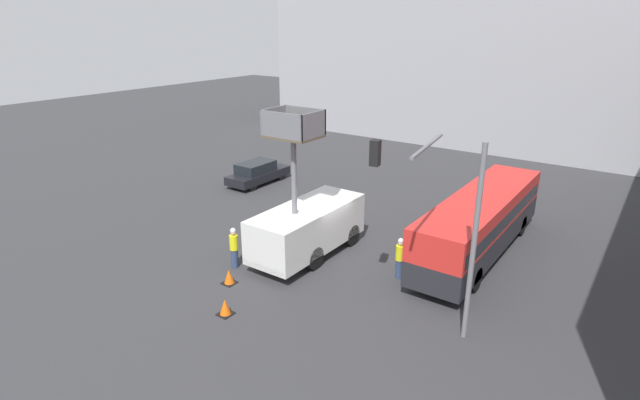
% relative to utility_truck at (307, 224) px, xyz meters
% --- Properties ---
extents(ground_plane, '(120.00, 120.00, 0.00)m').
position_rel_utility_truck_xyz_m(ground_plane, '(0.58, 0.71, -1.59)').
color(ground_plane, '#333335').
extents(building_backdrop_far, '(44.00, 10.00, 16.69)m').
position_rel_utility_truck_xyz_m(building_backdrop_far, '(0.58, 28.80, 6.76)').
color(building_backdrop_far, '#9E9EA3').
rests_on(building_backdrop_far, ground_plane).
extents(utility_truck, '(2.41, 6.25, 7.03)m').
position_rel_utility_truck_xyz_m(utility_truck, '(0.00, 0.00, 0.00)').
color(utility_truck, silver).
rests_on(utility_truck, ground_plane).
extents(city_bus, '(2.46, 11.31, 2.94)m').
position_rel_utility_truck_xyz_m(city_bus, '(6.47, 4.86, 0.15)').
color(city_bus, '#232328').
rests_on(city_bus, ground_plane).
extents(traffic_light_pole, '(3.79, 3.53, 6.99)m').
position_rel_utility_truck_xyz_m(traffic_light_pole, '(7.16, -2.15, 3.10)').
color(traffic_light_pole, slate).
rests_on(traffic_light_pole, ground_plane).
extents(road_worker_near_truck, '(0.38, 0.38, 1.91)m').
position_rel_utility_truck_xyz_m(road_worker_near_truck, '(-1.96, -2.85, -0.63)').
color(road_worker_near_truck, navy).
rests_on(road_worker_near_truck, ground_plane).
extents(road_worker_directing, '(0.38, 0.38, 1.85)m').
position_rel_utility_truck_xyz_m(road_worker_directing, '(4.51, 0.57, -0.66)').
color(road_worker_directing, navy).
rests_on(road_worker_directing, ground_plane).
extents(traffic_cone_near_truck, '(0.56, 0.56, 0.64)m').
position_rel_utility_truck_xyz_m(traffic_cone_near_truck, '(-1.10, -4.06, -1.29)').
color(traffic_cone_near_truck, black).
rests_on(traffic_cone_near_truck, ground_plane).
extents(traffic_cone_mid_road, '(0.56, 0.56, 0.64)m').
position_rel_utility_truck_xyz_m(traffic_cone_mid_road, '(0.48, -5.84, -1.29)').
color(traffic_cone_mid_road, black).
rests_on(traffic_cone_mid_road, ground_plane).
extents(parked_car_curbside, '(1.83, 4.70, 1.52)m').
position_rel_utility_truck_xyz_m(parked_car_curbside, '(-9.45, 6.95, -0.82)').
color(parked_car_curbside, black).
rests_on(parked_car_curbside, ground_plane).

